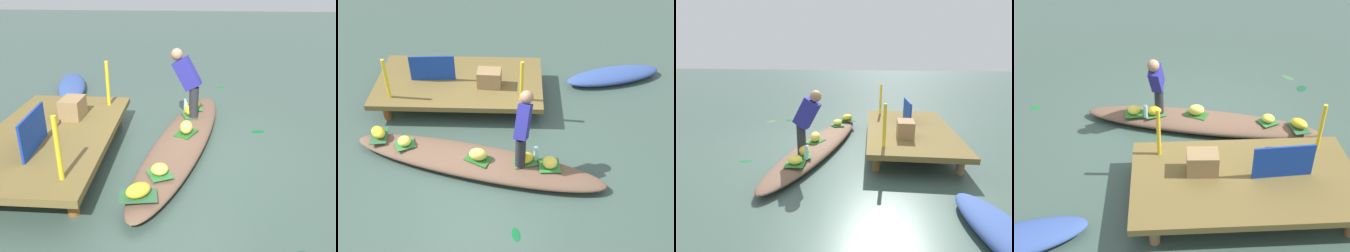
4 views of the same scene
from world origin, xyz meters
TOP-DOWN VIEW (x-y plane):
  - canal_water at (0.00, 0.00)m, footprint 40.00×40.00m
  - dock_platform at (-0.47, 1.91)m, footprint 3.20×1.80m
  - vendor_boat at (0.00, 0.00)m, footprint 4.27×1.70m
  - moored_boat at (2.67, 2.65)m, footprint 2.15×1.17m
  - leaf_mat_0 at (-1.67, 0.44)m, footprint 0.33×0.46m
  - banana_bunch_0 at (-1.67, 0.44)m, footprint 0.36×0.37m
  - leaf_mat_1 at (0.80, -0.10)m, footprint 0.41×0.32m
  - banana_bunch_1 at (0.80, -0.10)m, footprint 0.31×0.27m
  - leaf_mat_2 at (1.18, -0.17)m, footprint 0.35×0.33m
  - banana_bunch_2 at (1.18, -0.17)m, footprint 0.30×0.31m
  - leaf_mat_3 at (0.06, -0.06)m, footprint 0.47×0.40m
  - banana_bunch_3 at (0.06, -0.06)m, footprint 0.30×0.22m
  - leaf_mat_4 at (-1.19, 0.25)m, footprint 0.40×0.38m
  - banana_bunch_4 at (-1.19, 0.25)m, footprint 0.31×0.31m
  - vendor_person at (0.75, -0.05)m, footprint 0.29×0.54m
  - water_bottle at (0.96, -0.03)m, footprint 0.08×0.08m
  - market_banner at (-0.97, 1.91)m, footprint 0.86×0.08m
  - railing_post_west at (-1.67, 1.31)m, footprint 0.06×0.06m
  - railing_post_east at (0.73, 1.31)m, footprint 0.06×0.06m
  - produce_crate at (0.12, 1.75)m, footprint 0.45×0.34m
  - drifting_plant_2 at (3.15, -0.82)m, footprint 0.24×0.19m
  - drifting_plant_3 at (0.67, -1.30)m, footprint 0.17×0.26m

SIDE VIEW (x-z plane):
  - canal_water at x=0.00m, z-range 0.00..0.00m
  - drifting_plant_2 at x=3.15m, z-range 0.00..0.01m
  - drifting_plant_3 at x=0.67m, z-range 0.00..0.01m
  - vendor_boat at x=0.00m, z-range 0.00..0.23m
  - moored_boat at x=2.67m, z-range 0.00..0.23m
  - leaf_mat_0 at x=-1.67m, z-range 0.23..0.24m
  - leaf_mat_1 at x=0.80m, z-range 0.23..0.24m
  - leaf_mat_2 at x=1.18m, z-range 0.23..0.24m
  - leaf_mat_3 at x=0.06m, z-range 0.23..0.24m
  - leaf_mat_4 at x=-1.19m, z-range 0.23..0.24m
  - banana_bunch_4 at x=-1.19m, z-range 0.23..0.37m
  - banana_bunch_2 at x=1.18m, z-range 0.23..0.37m
  - banana_bunch_0 at x=-1.67m, z-range 0.23..0.39m
  - banana_bunch_1 at x=0.80m, z-range 0.23..0.41m
  - banana_bunch_3 at x=0.06m, z-range 0.23..0.43m
  - water_bottle at x=0.96m, z-range 0.23..0.47m
  - dock_platform at x=-0.47m, z-range 0.15..0.57m
  - produce_crate at x=0.12m, z-range 0.42..0.74m
  - market_banner at x=-0.97m, z-range 0.42..0.93m
  - railing_post_west at x=-1.67m, z-range 0.42..1.19m
  - railing_post_east at x=0.73m, z-range 0.42..1.19m
  - vendor_person at x=0.75m, z-range 0.31..1.50m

